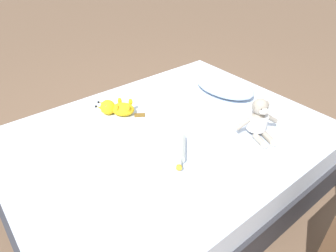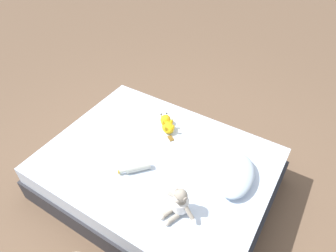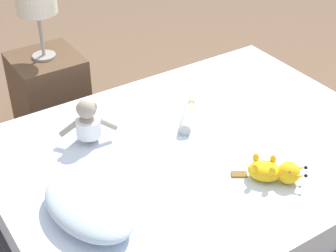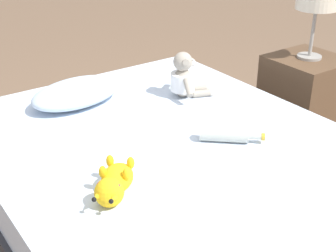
% 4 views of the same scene
% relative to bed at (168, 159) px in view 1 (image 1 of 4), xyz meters
% --- Properties ---
extents(ground_plane, '(16.00, 16.00, 0.00)m').
position_rel_bed_xyz_m(ground_plane, '(0.00, 0.00, -0.20)').
color(ground_plane, brown).
extents(bed, '(1.48, 1.96, 0.41)m').
position_rel_bed_xyz_m(bed, '(0.00, 0.00, 0.00)').
color(bed, '#2D2D33').
rests_on(bed, ground_plane).
extents(pillow, '(0.51, 0.36, 0.11)m').
position_rel_bed_xyz_m(pillow, '(-0.14, 0.65, 0.27)').
color(pillow, silver).
rests_on(pillow, bed).
extents(plush_monkey, '(0.25, 0.28, 0.24)m').
position_rel_bed_xyz_m(plush_monkey, '(0.34, 0.42, 0.31)').
color(plush_monkey, '#9E9384').
rests_on(plush_monkey, bed).
extents(plush_yellow_creature, '(0.27, 0.27, 0.10)m').
position_rel_bed_xyz_m(plush_yellow_creature, '(-0.38, -0.14, 0.26)').
color(plush_yellow_creature, yellow).
rests_on(plush_yellow_creature, bed).
extents(glass_bottle, '(0.23, 0.21, 0.06)m').
position_rel_bed_xyz_m(glass_bottle, '(0.19, -0.07, 0.24)').
color(glass_bottle, '#B7BCB2').
rests_on(glass_bottle, bed).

